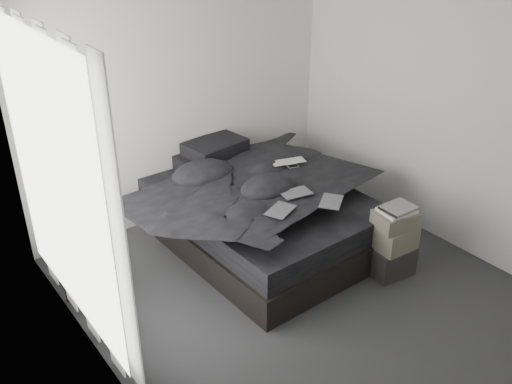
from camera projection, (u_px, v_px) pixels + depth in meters
floor at (309, 298)px, 5.17m from camera, size 3.60×4.20×0.01m
ceiling at (325, 0)px, 3.95m from camera, size 3.60×4.20×0.01m
wall_back at (183, 101)px, 6.05m from camera, size 3.60×0.01×2.60m
wall_left at (104, 242)px, 3.61m from camera, size 0.01×4.20×2.60m
wall_right at (454, 121)px, 5.51m from camera, size 0.01×4.20×2.60m
window_left at (56, 183)px, 4.23m from camera, size 0.02×2.00×2.30m
curtain_left at (64, 189)px, 4.29m from camera, size 0.06×2.12×2.48m
bed at (262, 228)px, 5.94m from camera, size 1.77×2.31×0.31m
mattress at (262, 205)px, 5.82m from camera, size 1.70×2.24×0.24m
duvet at (266, 185)px, 5.66m from camera, size 1.72×1.98×0.26m
pillow_lower at (209, 161)px, 6.31m from camera, size 0.69×0.48×0.15m
pillow_upper at (215, 147)px, 6.26m from camera, size 0.69×0.52×0.14m
laptop at (290, 157)px, 5.90m from camera, size 0.41×0.33×0.03m
comic_a at (281, 202)px, 5.06m from camera, size 0.34×0.29×0.01m
comic_b at (296, 184)px, 5.36m from camera, size 0.32×0.24×0.01m
comic_c at (332, 192)px, 5.20m from camera, size 0.34×0.32×0.01m
side_stand at (79, 251)px, 5.13m from camera, size 0.54×0.54×0.80m
papers at (74, 212)px, 4.93m from camera, size 0.33×0.26×0.02m
floor_books at (120, 323)px, 4.76m from camera, size 0.17×0.21×0.13m
box_lower at (390, 260)px, 5.44m from camera, size 0.44×0.36×0.29m
box_mid at (394, 237)px, 5.32m from camera, size 0.39×0.32×0.23m
box_upper at (395, 219)px, 5.23m from camera, size 0.40×0.35×0.16m
art_book_white at (397, 210)px, 5.19m from camera, size 0.33×0.28×0.03m
art_book_snake at (398, 208)px, 5.17m from camera, size 0.30×0.24×0.03m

